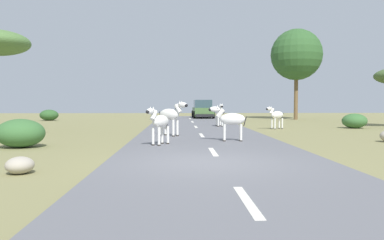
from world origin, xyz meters
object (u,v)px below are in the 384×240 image
zebra_1 (171,115)px  rock_2 (20,165)px  bush_1 (354,121)px  zebra_0 (220,113)px  car_0 (203,110)px  bush_0 (49,115)px  zebra_3 (159,122)px  zebra_2 (276,115)px  zebra_4 (230,119)px  tree_3 (296,55)px  bush_3 (20,133)px

zebra_1 → rock_2: size_ratio=2.38×
bush_1 → rock_2: 20.25m
zebra_0 → car_0: size_ratio=0.36×
bush_0 → zebra_1: bearing=-56.0°
zebra_3 → rock_2: zebra_3 is taller
zebra_2 → zebra_3: bearing=111.0°
zebra_4 → bush_1: bearing=-44.0°
zebra_1 → car_0: car_0 is taller
zebra_1 → bush_0: (-10.74, 15.94, -0.54)m
tree_3 → rock_2: bearing=-118.7°
zebra_1 → bush_3: bearing=-13.4°
zebra_4 → bush_1: size_ratio=1.02×
tree_3 → bush_3: tree_3 is taller
zebra_0 → zebra_2: size_ratio=1.14×
zebra_2 → bush_1: bearing=-116.5°
tree_3 → bush_1: bearing=-89.3°
zebra_1 → bush_0: 19.23m
zebra_1 → bush_1: 12.34m
zebra_0 → bush_0: size_ratio=1.00×
tree_3 → bush_0: size_ratio=5.20×
bush_1 → rock_2: (-14.24, -14.40, -0.25)m
zebra_2 → zebra_4: zebra_4 is taller
bush_0 → bush_1: size_ratio=1.04×
zebra_0 → car_0: car_0 is taller
zebra_1 → zebra_2: 7.89m
bush_3 → bush_1: bearing=29.9°
zebra_4 → bush_0: zebra_4 is taller
bush_0 → bush_3: bush_3 is taller
car_0 → tree_3: tree_3 is taller
bush_1 → bush_3: 18.75m
zebra_4 → bush_0: size_ratio=0.98×
zebra_2 → bush_1: size_ratio=0.92×
zebra_4 → bush_1: 11.66m
car_0 → tree_3: (8.19, -2.99, 4.95)m
bush_3 → zebra_4: bearing=11.1°
zebra_0 → zebra_1: size_ratio=0.97×
zebra_2 → rock_2: 16.75m
zebra_1 → zebra_4: bearing=86.0°
bush_0 → bush_1: bearing=-25.6°
zebra_0 → bush_0: zebra_0 is taller
zebra_0 → bush_0: bearing=-38.3°
zebra_3 → bush_1: zebra_3 is taller
rock_2 → bush_3: bearing=111.7°
zebra_3 → rock_2: (-2.86, -5.26, -0.69)m
zebra_0 → bush_3: 13.40m
zebra_3 → car_0: car_0 is taller
zebra_1 → bush_3: (-5.22, -3.84, -0.50)m
zebra_0 → bush_1: size_ratio=1.04×
zebra_2 → rock_2: zebra_2 is taller
bush_3 → rock_2: size_ratio=2.49×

